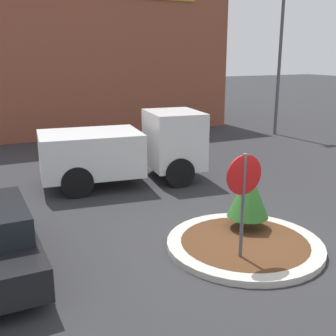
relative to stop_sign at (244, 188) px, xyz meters
The scene contains 7 objects.
ground_plane 1.75m from the stop_sign, 46.89° to the left, with size 120.00×120.00×0.00m, color #2D2D30.
traffic_island 1.68m from the stop_sign, 46.89° to the left, with size 3.39×3.39×0.14m.
stop_sign is the anchor object (origin of this frame).
island_shrub 1.63m from the stop_sign, 48.49° to the left, with size 0.96×0.96×1.43m.
utility_truck 6.17m from the stop_sign, 90.77° to the left, with size 5.37×2.79×2.27m.
storefront_building 17.56m from the stop_sign, 83.74° to the left, with size 14.45×6.07×7.97m.
light_pole 14.91m from the stop_sign, 47.29° to the left, with size 0.70×0.30×7.16m.
Camera 1 is at (-5.22, -6.81, 4.09)m, focal length 45.00 mm.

